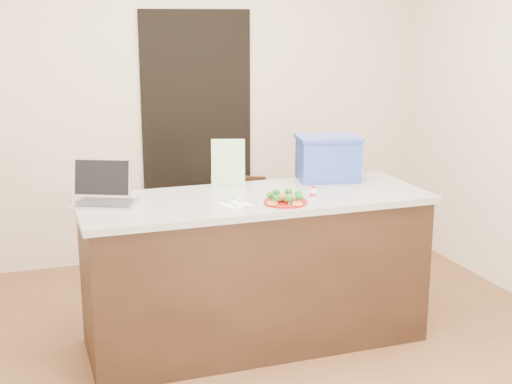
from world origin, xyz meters
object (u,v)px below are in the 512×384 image
object	(u,v)px
island	(255,270)
blue_box	(328,158)
yogurt_bottle	(313,194)
chair	(243,231)
plate	(285,202)
napkin	(236,204)
laptop	(104,191)

from	to	relation	value
island	blue_box	world-z (taller)	blue_box
island	yogurt_bottle	world-z (taller)	yogurt_bottle
island	blue_box	distance (m)	0.87
chair	blue_box	bearing A→B (deg)	-20.30
plate	napkin	distance (m)	0.28
napkin	chair	bearing A→B (deg)	69.50
island	blue_box	size ratio (longest dim) A/B	4.68
plate	napkin	bearing A→B (deg)	166.75
napkin	island	bearing A→B (deg)	42.04
napkin	laptop	distance (m)	0.75
island	yogurt_bottle	distance (m)	0.60
yogurt_bottle	napkin	bearing A→B (deg)	177.99
island	blue_box	xyz separation A→B (m)	(0.58, 0.25, 0.60)
napkin	blue_box	xyz separation A→B (m)	(0.75, 0.40, 0.14)
yogurt_bottle	chair	size ratio (longest dim) A/B	0.08
laptop	chair	distance (m)	1.23
yogurt_bottle	chair	xyz separation A→B (m)	(-0.16, 0.83, -0.46)
island	laptop	xyz separation A→B (m)	(-0.86, 0.15, 0.52)
plate	chair	bearing A→B (deg)	87.97
yogurt_bottle	chair	bearing A→B (deg)	100.76
plate	laptop	xyz separation A→B (m)	(-0.97, 0.36, 0.06)
plate	chair	world-z (taller)	plate
napkin	yogurt_bottle	size ratio (longest dim) A/B	1.95
laptop	blue_box	size ratio (longest dim) A/B	0.94
chair	island	bearing A→B (deg)	-78.28
napkin	plate	bearing A→B (deg)	-13.25
island	laptop	distance (m)	1.01
blue_box	chair	distance (m)	0.84
island	plate	world-z (taller)	plate
blue_box	plate	bearing A→B (deg)	-124.91
napkin	laptop	size ratio (longest dim) A/B	0.35
island	napkin	world-z (taller)	napkin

